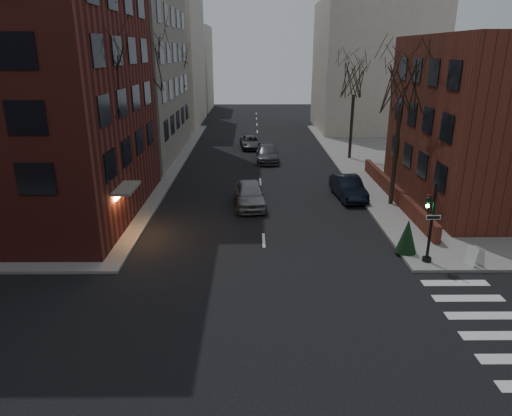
{
  "coord_description": "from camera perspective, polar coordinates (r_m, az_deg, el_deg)",
  "views": [
    {
      "loc": [
        -0.6,
        -11.41,
        10.02
      ],
      "look_at": [
        -0.43,
        11.74,
        2.0
      ],
      "focal_mm": 32.0,
      "sensor_mm": 36.0,
      "label": 1
    }
  ],
  "objects": [
    {
      "name": "building_distant_la",
      "position": [
        67.96,
        -13.3,
        17.76
      ],
      "size": [
        14.0,
        16.0,
        18.0
      ],
      "primitive_type": "cube",
      "color": "beige",
      "rests_on": "ground"
    },
    {
      "name": "tree_right_b",
      "position": [
        44.48,
        12.23,
        15.56
      ],
      "size": [
        3.74,
        3.74,
        9.18
      ],
      "color": "#2D231C",
      "rests_on": "sidewalk_far_right"
    },
    {
      "name": "tree_left_b",
      "position": [
        38.31,
        -13.37,
        16.96
      ],
      "size": [
        4.4,
        4.4,
        10.8
      ],
      "color": "#2D231C",
      "rests_on": "sidewalk_far_left"
    },
    {
      "name": "tree_left_a",
      "position": [
        26.74,
        -18.93,
        14.8
      ],
      "size": [
        4.18,
        4.18,
        10.26
      ],
      "color": "#2D231C",
      "rests_on": "sidewalk_far_left"
    },
    {
      "name": "building_distant_ra",
      "position": [
        63.39,
        14.45,
        16.71
      ],
      "size": [
        14.0,
        14.0,
        16.0
      ],
      "primitive_type": "cube",
      "color": "beige",
      "rests_on": "ground"
    },
    {
      "name": "building_right_brick",
      "position": [
        35.18,
        29.09,
        9.36
      ],
      "size": [
        12.0,
        14.0,
        11.0
      ],
      "primitive_type": "cube",
      "color": "#5D261B",
      "rests_on": "ground"
    },
    {
      "name": "parked_sedan",
      "position": [
        33.15,
        11.45,
        2.54
      ],
      "size": [
        2.07,
        4.88,
        1.57
      ],
      "primitive_type": "imported",
      "rotation": [
        0.0,
        0.0,
        0.09
      ],
      "color": "black",
      "rests_on": "ground"
    },
    {
      "name": "building_distant_lb",
      "position": [
        84.38,
        -9.27,
        16.82
      ],
      "size": [
        10.0,
        12.0,
        14.0
      ],
      "primitive_type": "cube",
      "color": "beige",
      "rests_on": "ground"
    },
    {
      "name": "car_lane_far",
      "position": [
        49.69,
        -0.65,
        8.23
      ],
      "size": [
        2.59,
        4.84,
        1.29
      ],
      "primitive_type": "imported",
      "rotation": [
        0.0,
        0.0,
        0.1
      ],
      "color": "#3E3E43",
      "rests_on": "ground"
    },
    {
      "name": "streetlamp_near",
      "position": [
        34.75,
        -13.22,
        9.03
      ],
      "size": [
        0.36,
        0.36,
        6.28
      ],
      "color": "black",
      "rests_on": "sidewalk_far_left"
    },
    {
      "name": "sandwich_board",
      "position": [
        24.48,
        25.73,
        -5.44
      ],
      "size": [
        0.64,
        0.73,
        0.98
      ],
      "primitive_type": "cube",
      "rotation": [
        0.0,
        0.0,
        0.41
      ],
      "color": "white",
      "rests_on": "sidewalk_far_right"
    },
    {
      "name": "ground",
      "position": [
        15.19,
        2.1,
        -22.16
      ],
      "size": [
        160.0,
        160.0,
        0.0
      ],
      "primitive_type": "plane",
      "color": "black",
      "rests_on": "ground"
    },
    {
      "name": "tree_right_a",
      "position": [
        30.94,
        17.86,
        14.54
      ],
      "size": [
        3.96,
        3.96,
        9.72
      ],
      "color": "#2D231C",
      "rests_on": "sidewalk_far_right"
    },
    {
      "name": "building_left_tan",
      "position": [
        48.44,
        -21.96,
        22.56
      ],
      "size": [
        18.0,
        18.0,
        28.0
      ],
      "primitive_type": "cube",
      "color": "gray",
      "rests_on": "ground"
    },
    {
      "name": "evergreen_shrub",
      "position": [
        24.6,
        18.38,
        -3.34
      ],
      "size": [
        1.37,
        1.37,
        1.77
      ],
      "primitive_type": "cone",
      "rotation": [
        0.0,
        0.0,
        0.36
      ],
      "color": "black",
      "rests_on": "sidewalk_far_right"
    },
    {
      "name": "streetlamp_far",
      "position": [
        54.26,
        -8.69,
        12.77
      ],
      "size": [
        0.36,
        0.36,
        6.28
      ],
      "color": "black",
      "rests_on": "sidewalk_far_left"
    },
    {
      "name": "car_lane_silver",
      "position": [
        30.78,
        -0.77,
        1.75
      ],
      "size": [
        2.33,
        5.05,
        1.68
      ],
      "primitive_type": "imported",
      "rotation": [
        0.0,
        0.0,
        0.07
      ],
      "color": "gray",
      "rests_on": "ground"
    },
    {
      "name": "traffic_signal",
      "position": [
        23.56,
        20.87,
        -2.35
      ],
      "size": [
        0.76,
        0.44,
        4.0
      ],
      "color": "black",
      "rests_on": "sidewalk_far_right"
    },
    {
      "name": "car_lane_gray",
      "position": [
        43.66,
        1.44,
        6.83
      ],
      "size": [
        2.09,
        5.11,
        1.48
      ],
      "primitive_type": "imported",
      "rotation": [
        0.0,
        0.0,
        0.0
      ],
      "color": "#424348",
      "rests_on": "ground"
    },
    {
      "name": "tree_left_c",
      "position": [
        52.1,
        -9.89,
        16.64
      ],
      "size": [
        3.96,
        3.96,
        9.72
      ],
      "color": "#2D231C",
      "rests_on": "sidewalk_far_left"
    },
    {
      "name": "low_wall_right",
      "position": [
        33.32,
        16.89,
        1.93
      ],
      "size": [
        0.35,
        16.0,
        1.0
      ],
      "primitive_type": "cube",
      "color": "#5D261B",
      "rests_on": "sidewalk_far_right"
    }
  ]
}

